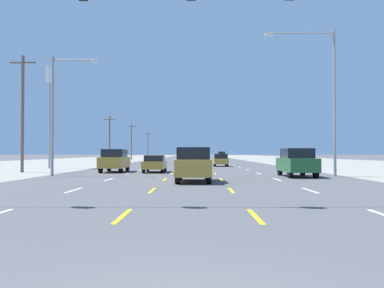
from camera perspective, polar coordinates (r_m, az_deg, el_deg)
ground_plane at (r=70.05m, az=0.36°, el=-2.57°), size 572.00×572.00×0.00m
lot_apron_left at (r=74.35m, az=-19.10°, el=-2.42°), size 28.00×440.00×0.01m
lot_apron_right at (r=74.23m, az=19.85°, el=-2.42°), size 28.00×440.00×0.01m
lane_markings at (r=108.54m, az=0.41°, el=-2.08°), size 10.64×227.60×0.01m
signal_span_wire at (r=14.31m, az=-0.21°, el=14.01°), size 26.32×0.53×9.20m
suv_center_turn_nearest at (r=24.07m, az=0.19°, el=-2.75°), size 1.98×4.90×1.98m
suv_far_right_near at (r=30.09m, az=14.10°, el=-2.40°), size 1.98×4.90×1.98m
sedan_inner_left_mid at (r=35.90m, az=-5.10°, el=-2.66°), size 1.80×4.50×1.46m
suv_far_left_midfar at (r=36.86m, az=-10.51°, el=-2.19°), size 1.98×4.90×1.98m
hatchback_inner_right_far at (r=51.39m, az=3.93°, el=-2.19°), size 1.72×3.90×1.54m
sedan_inner_left_farther at (r=107.42m, az=-1.55°, el=-1.69°), size 1.80×4.50×1.46m
suv_far_right_farthest at (r=112.01m, az=4.04°, el=-1.52°), size 1.98×4.90×1.98m
sedan_center_turn_distant_a at (r=122.37m, az=0.41°, el=-1.63°), size 1.80×4.50×1.46m
sedan_inner_right_distant_b at (r=131.61m, az=1.94°, el=-1.60°), size 1.80×4.50×1.46m
pole_sign_left_row_1 at (r=47.60m, az=-18.83°, el=6.55°), size 0.24×1.88×10.89m
streetlight_left_row_0 at (r=31.74m, az=-17.92°, el=4.83°), size 3.38×0.26×8.63m
streetlight_right_row_0 at (r=31.71m, az=17.96°, el=7.00°), size 5.04×0.26×10.55m
utility_pole_left_row_0 at (r=38.59m, az=-22.12°, el=4.12°), size 2.20×0.26×10.00m
utility_pole_left_row_1 at (r=75.63m, az=-11.19°, el=0.81°), size 2.20×0.26×8.20m
utility_pole_left_row_2 at (r=103.46m, az=-8.27°, el=0.41°), size 2.20×0.26×8.72m
utility_pole_left_row_3 at (r=128.90m, az=-6.04°, el=-0.07°), size 2.20×0.26×8.02m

